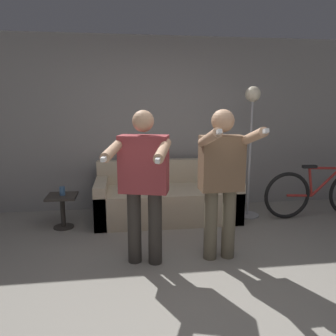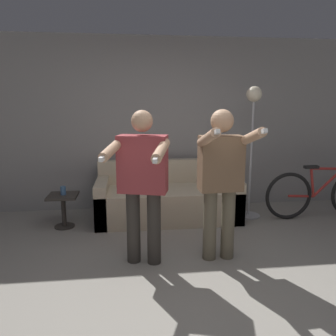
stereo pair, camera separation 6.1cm
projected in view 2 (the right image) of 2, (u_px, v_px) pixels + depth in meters
ground_plane at (188, 292)px, 2.86m from camera, size 16.00×16.00×0.00m
wall_back at (161, 125)px, 5.03m from camera, size 10.00×0.05×2.60m
couch at (168, 199)px, 4.68m from camera, size 1.98×0.87×0.79m
person_left at (142, 178)px, 3.22m from camera, size 0.66×0.77×1.56m
person_right at (221, 175)px, 3.31m from camera, size 0.52×0.67×1.57m
cat at (144, 154)px, 4.85m from camera, size 0.43×0.13×0.18m
floor_lamp at (253, 123)px, 4.54m from camera, size 0.33×0.33×1.85m
side_table at (63, 204)px, 4.32m from camera, size 0.38×0.38×0.44m
cup at (63, 191)px, 4.28m from camera, size 0.07×0.07×0.11m
bicycle at (321, 194)px, 4.67m from camera, size 1.66×0.07×0.77m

